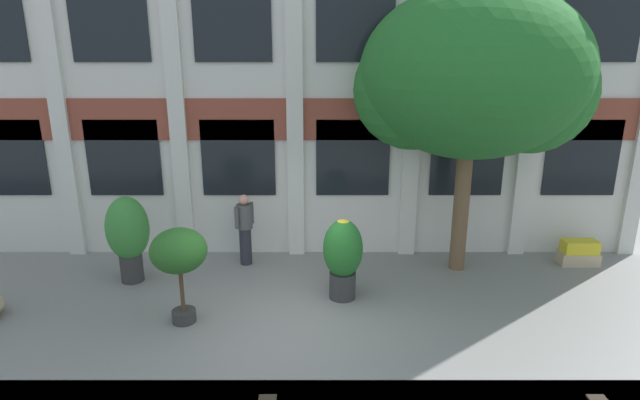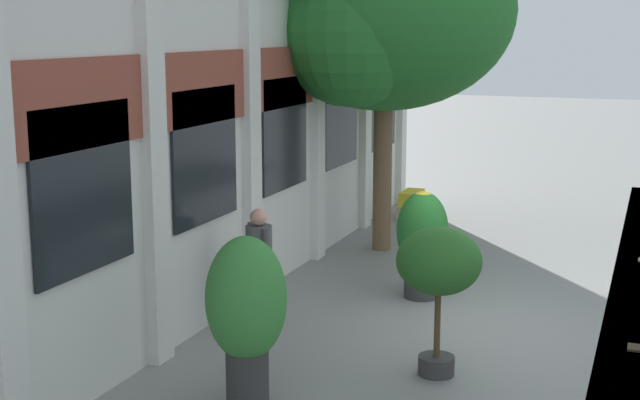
{
  "view_description": "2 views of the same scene",
  "coord_description": "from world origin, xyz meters",
  "px_view_note": "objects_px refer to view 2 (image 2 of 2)",
  "views": [
    {
      "loc": [
        0.54,
        -7.7,
        4.42
      ],
      "look_at": [
        0.58,
        2.11,
        1.59
      ],
      "focal_mm": 28.0,
      "sensor_mm": 36.0,
      "label": 1
    },
    {
      "loc": [
        -11.11,
        -2.15,
        3.84
      ],
      "look_at": [
        -1.19,
        1.65,
        1.77
      ],
      "focal_mm": 50.0,
      "sensor_mm": 36.0,
      "label": 2
    }
  ],
  "objects_px": {
    "potted_plant_fluted_column": "(422,236)",
    "potted_plant_tall_urn": "(439,267)",
    "potted_plant_ribbed_drum": "(246,308)",
    "broadleaf_tree": "(385,17)",
    "potted_plant_square_trough": "(412,205)",
    "resident_by_doorway": "(259,265)"
  },
  "relations": [
    {
      "from": "potted_plant_square_trough",
      "to": "resident_by_doorway",
      "type": "relative_size",
      "value": 0.52
    },
    {
      "from": "potted_plant_ribbed_drum",
      "to": "potted_plant_tall_urn",
      "type": "distance_m",
      "value": 2.22
    },
    {
      "from": "potted_plant_square_trough",
      "to": "resident_by_doorway",
      "type": "xyz_separation_m",
      "value": [
        -7.32,
        0.04,
        0.58
      ]
    },
    {
      "from": "potted_plant_fluted_column",
      "to": "resident_by_doorway",
      "type": "bearing_deg",
      "value": 141.95
    },
    {
      "from": "broadleaf_tree",
      "to": "potted_plant_ribbed_drum",
      "type": "bearing_deg",
      "value": -174.63
    },
    {
      "from": "broadleaf_tree",
      "to": "resident_by_doorway",
      "type": "height_order",
      "value": "broadleaf_tree"
    },
    {
      "from": "broadleaf_tree",
      "to": "potted_plant_tall_urn",
      "type": "distance_m",
      "value": 6.4
    },
    {
      "from": "potted_plant_tall_urn",
      "to": "broadleaf_tree",
      "type": "bearing_deg",
      "value": 23.19
    },
    {
      "from": "potted_plant_fluted_column",
      "to": "resident_by_doorway",
      "type": "distance_m",
      "value": 2.62
    },
    {
      "from": "resident_by_doorway",
      "to": "potted_plant_tall_urn",
      "type": "bearing_deg",
      "value": -67.75
    },
    {
      "from": "potted_plant_ribbed_drum",
      "to": "potted_plant_tall_urn",
      "type": "xyz_separation_m",
      "value": [
        1.48,
        -1.64,
        0.21
      ]
    },
    {
      "from": "broadleaf_tree",
      "to": "potted_plant_square_trough",
      "type": "bearing_deg",
      "value": 4.16
    },
    {
      "from": "potted_plant_fluted_column",
      "to": "resident_by_doorway",
      "type": "xyz_separation_m",
      "value": [
        -2.06,
        1.61,
        -0.06
      ]
    },
    {
      "from": "broadleaf_tree",
      "to": "potted_plant_fluted_column",
      "type": "relative_size",
      "value": 3.71
    },
    {
      "from": "potted_plant_tall_urn",
      "to": "resident_by_doorway",
      "type": "relative_size",
      "value": 1.07
    },
    {
      "from": "potted_plant_ribbed_drum",
      "to": "potted_plant_fluted_column",
      "type": "xyz_separation_m",
      "value": [
        4.25,
        -0.74,
        -0.13
      ]
    },
    {
      "from": "resident_by_doorway",
      "to": "broadleaf_tree",
      "type": "bearing_deg",
      "value": 35.26
    },
    {
      "from": "potted_plant_fluted_column",
      "to": "potted_plant_tall_urn",
      "type": "height_order",
      "value": "potted_plant_tall_urn"
    },
    {
      "from": "potted_plant_fluted_column",
      "to": "potted_plant_tall_urn",
      "type": "xyz_separation_m",
      "value": [
        -2.78,
        -0.9,
        0.35
      ]
    },
    {
      "from": "potted_plant_tall_urn",
      "to": "resident_by_doorway",
      "type": "bearing_deg",
      "value": 74.07
    },
    {
      "from": "potted_plant_ribbed_drum",
      "to": "potted_plant_square_trough",
      "type": "bearing_deg",
      "value": 5.03
    },
    {
      "from": "potted_plant_fluted_column",
      "to": "potted_plant_square_trough",
      "type": "relative_size",
      "value": 1.88
    }
  ]
}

